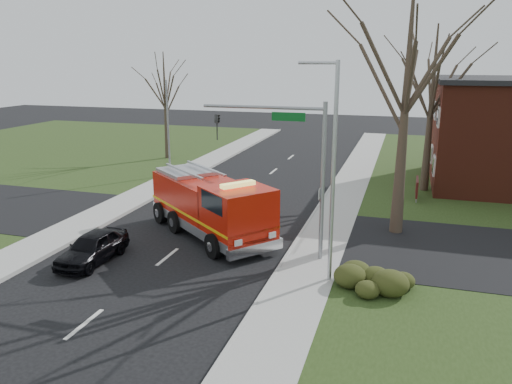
# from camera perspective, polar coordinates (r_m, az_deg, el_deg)

# --- Properties ---
(ground) EXTENTS (120.00, 120.00, 0.00)m
(ground) POSITION_cam_1_polar(r_m,az_deg,el_deg) (22.44, -10.08, -7.33)
(ground) COLOR black
(ground) RESTS_ON ground
(sidewalk_right) EXTENTS (2.40, 80.00, 0.15)m
(sidewalk_right) POSITION_cam_1_polar(r_m,az_deg,el_deg) (20.52, 5.76, -9.14)
(sidewalk_right) COLOR #9A9A94
(sidewalk_right) RESTS_ON ground
(sidewalk_left) EXTENTS (2.40, 80.00, 0.15)m
(sidewalk_left) POSITION_cam_1_polar(r_m,az_deg,el_deg) (25.71, -22.57, -5.19)
(sidewalk_left) COLOR #9A9A94
(sidewalk_left) RESTS_ON ground
(health_center_sign) EXTENTS (0.12, 2.00, 1.40)m
(health_center_sign) POSITION_cam_1_polar(r_m,az_deg,el_deg) (31.83, 17.91, 0.52)
(health_center_sign) COLOR #42100F
(health_center_sign) RESTS_ON ground
(hedge_corner) EXTENTS (2.80, 2.00, 0.90)m
(hedge_corner) POSITION_cam_1_polar(r_m,az_deg,el_deg) (19.11, 13.58, -9.73)
(hedge_corner) COLOR #2B3312
(hedge_corner) RESTS_ON lawn_right
(bare_tree_near) EXTENTS (6.00, 6.00, 12.00)m
(bare_tree_near) POSITION_cam_1_polar(r_m,az_deg,el_deg) (24.43, 16.87, 11.97)
(bare_tree_near) COLOR #3B2F22
(bare_tree_near) RESTS_ON ground
(bare_tree_far) EXTENTS (5.25, 5.25, 10.50)m
(bare_tree_far) POSITION_cam_1_polar(r_m,az_deg,el_deg) (33.49, 19.52, 10.82)
(bare_tree_far) COLOR #3B2F22
(bare_tree_far) RESTS_ON ground
(bare_tree_left) EXTENTS (4.50, 4.50, 9.00)m
(bare_tree_left) POSITION_cam_1_polar(r_m,az_deg,el_deg) (43.25, -10.37, 10.95)
(bare_tree_left) COLOR #3B2F22
(bare_tree_left) RESTS_ON ground
(traffic_signal_mast) EXTENTS (5.29, 0.18, 6.80)m
(traffic_signal_mast) POSITION_cam_1_polar(r_m,az_deg,el_deg) (20.74, 4.23, 4.60)
(traffic_signal_mast) COLOR gray
(traffic_signal_mast) RESTS_ON ground
(streetlight_pole) EXTENTS (1.48, 0.16, 8.40)m
(streetlight_pole) POSITION_cam_1_polar(r_m,az_deg,el_deg) (18.50, 8.68, 2.70)
(streetlight_pole) COLOR #B7BABF
(streetlight_pole) RESTS_ON ground
(utility_pole_far) EXTENTS (0.14, 0.14, 7.00)m
(utility_pole_far) POSITION_cam_1_polar(r_m,az_deg,el_deg) (36.69, -10.01, 7.04)
(utility_pole_far) COLOR gray
(utility_pole_far) RESTS_ON ground
(fire_engine) EXTENTS (7.85, 7.14, 3.21)m
(fire_engine) POSITION_cam_1_polar(r_m,az_deg,el_deg) (24.35, -5.12, -1.74)
(fire_engine) COLOR #BB1708
(fire_engine) RESTS_ON ground
(parked_car_maroon) EXTENTS (1.61, 3.88, 1.31)m
(parked_car_maroon) POSITION_cam_1_polar(r_m,az_deg,el_deg) (22.49, -18.19, -6.03)
(parked_car_maroon) COLOR black
(parked_car_maroon) RESTS_ON ground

